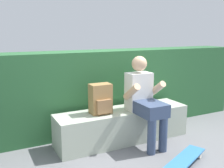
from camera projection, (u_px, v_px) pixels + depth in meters
ground_plane at (133, 147)px, 3.50m from camera, size 24.00×24.00×0.00m
bench_main at (123, 125)px, 3.70m from camera, size 1.92×0.49×0.45m
person_skater at (144, 98)px, 3.51m from camera, size 0.49×0.62×1.20m
skateboard_near_person at (185, 160)px, 3.02m from camera, size 0.81×0.52×0.09m
backpack_on_bench at (101, 99)px, 3.45m from camera, size 0.28×0.23×0.40m
hedge_row at (88, 91)px, 4.03m from camera, size 5.50×0.54×1.24m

